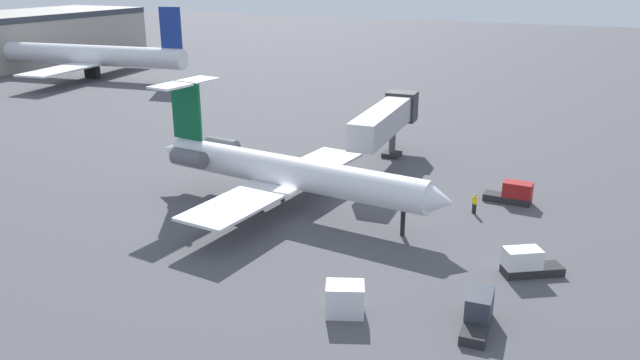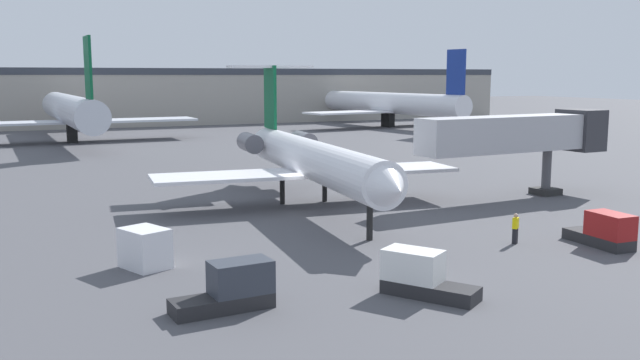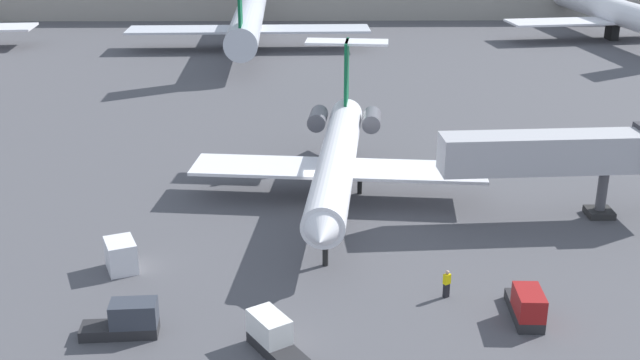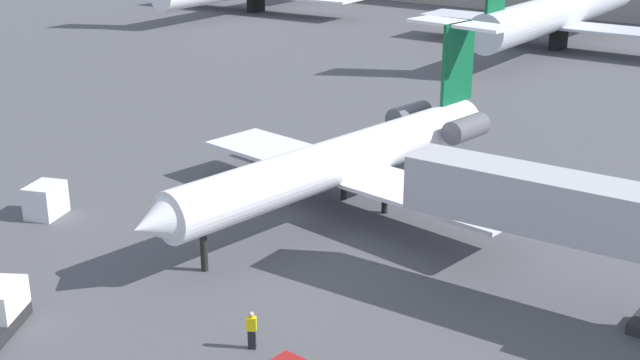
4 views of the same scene
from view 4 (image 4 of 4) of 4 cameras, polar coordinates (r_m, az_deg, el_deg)
name	(u,v)px [view 4 (image 4 of 4)]	position (r m, az deg, el deg)	size (l,w,h in m)	color
ground_plane	(316,215)	(48.36, -0.25, -2.44)	(400.00, 400.00, 0.10)	#4C4C51
regional_jet	(352,155)	(47.76, 2.23, 1.71)	(21.92, 28.43, 9.88)	white
jet_bridge	(609,218)	(37.42, 19.19, -2.45)	(16.43, 3.85, 6.45)	#ADADB2
ground_crew_marshaller	(252,330)	(34.77, -4.71, -10.22)	(0.48, 0.44, 1.69)	black
baggage_tug_trailing	(0,312)	(38.56, -21.09, -8.44)	(3.34, 4.12, 1.90)	#262628
cargo_container_uld	(46,200)	(50.38, -18.30, -1.33)	(2.40, 2.71, 1.91)	silver
parked_airliner_west_mid	(560,12)	(100.98, 16.17, 11.01)	(33.95, 40.34, 13.44)	silver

